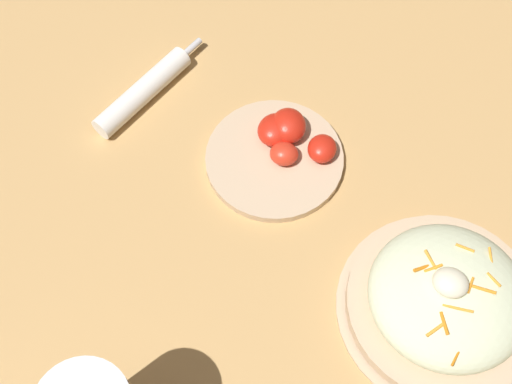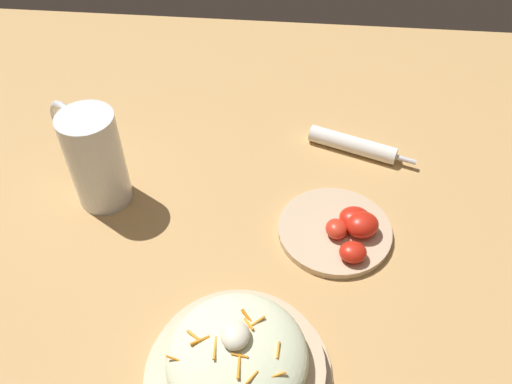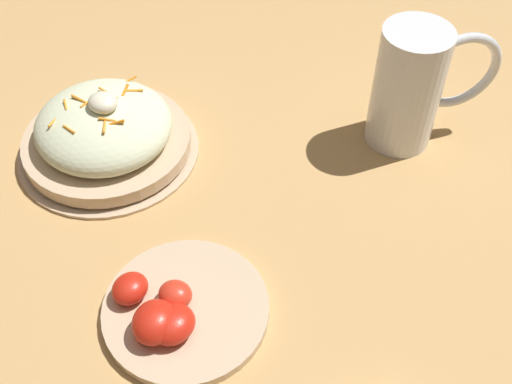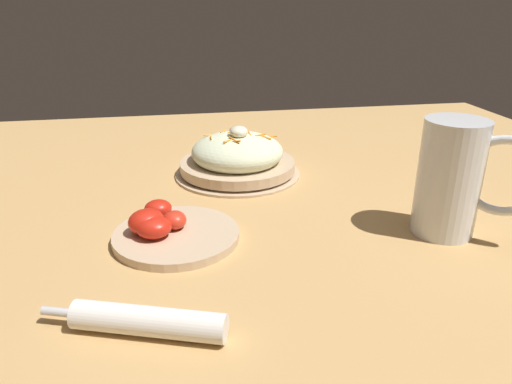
% 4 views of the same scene
% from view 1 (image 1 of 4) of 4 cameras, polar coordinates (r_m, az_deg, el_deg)
% --- Properties ---
extents(ground_plane, '(1.43, 1.43, 0.00)m').
position_cam_1_polar(ground_plane, '(0.80, -0.43, -10.80)').
color(ground_plane, tan).
extents(salad_plate, '(0.24, 0.24, 0.10)m').
position_cam_1_polar(salad_plate, '(0.81, 15.34, -8.60)').
color(salad_plate, '#D1B28E').
rests_on(salad_plate, ground_plane).
extents(napkin_roll, '(0.08, 0.19, 0.03)m').
position_cam_1_polar(napkin_roll, '(0.95, -9.27, 8.23)').
color(napkin_roll, white).
rests_on(napkin_roll, ground_plane).
extents(tomato_plate, '(0.18, 0.18, 0.05)m').
position_cam_1_polar(tomato_plate, '(0.89, 1.98, 3.44)').
color(tomato_plate, '#D1B28E').
rests_on(tomato_plate, ground_plane).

